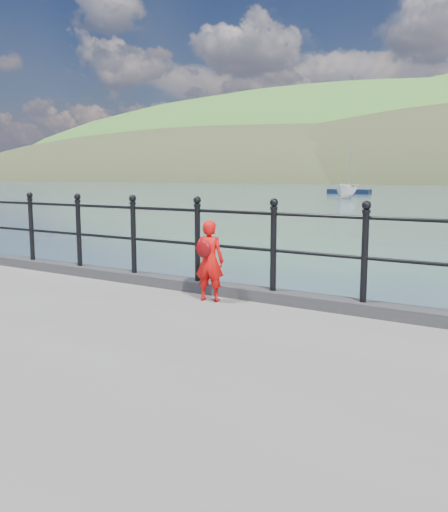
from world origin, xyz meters
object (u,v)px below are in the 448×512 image
Objects in this scene: launch_white at (346,191)px; sailboat_left at (349,192)px; child at (209,260)px; railing at (234,236)px.

launch_white is 17.56m from sailboat_left.
child is 0.23× the size of launch_white.
child is (-0.12, -0.41, -0.28)m from railing.
launch_white is at bearing -73.52° from sailboat_left.
sailboat_left reaches higher than launch_white.
railing is at bearing -73.72° from sailboat_left.
child is 73.03m from sailboat_left.
railing is 3.96× the size of launch_white.
sailboat_left reaches higher than child.
railing reaches higher than launch_white.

